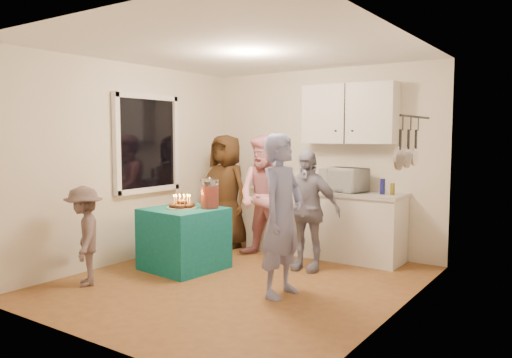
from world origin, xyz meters
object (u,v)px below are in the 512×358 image
Objects in this scene: microwave at (344,180)px; man_birthday at (282,215)px; woman_back_right at (306,210)px; child_near_left at (84,236)px; woman_back_center at (266,197)px; party_table at (184,239)px; counter at (323,224)px; woman_back_left at (226,191)px; punch_jar at (210,195)px.

microwave is 0.34× the size of man_birthday.
child_near_left is at bearing -136.06° from woman_back_right.
microwave is at bearing 32.75° from woman_back_center.
counter is at bearing 55.80° from party_table.
man_birthday is at bearing 62.87° from child_near_left.
man_birthday is (0.14, -1.82, -0.23)m from microwave.
party_table is at bearing 106.26° from child_near_left.
counter is 1.32× the size of woman_back_left.
counter is 6.47× the size of punch_jar.
microwave is 0.34× the size of woman_back_left.
party_table is at bearing -117.08° from woman_back_center.
child_near_left reaches higher than punch_jar.
man_birthday is at bearing -50.98° from woman_back_center.
woman_back_left is 0.89m from woman_back_center.
punch_jar is 0.20× the size of woman_back_left.
woman_back_center is at bearing 159.04° from woman_back_right.
party_table is 1.63m from man_birthday.
woman_back_center reaches higher than child_near_left.
party_table is at bearing -67.68° from woman_back_left.
woman_back_right is at bearing 32.74° from punch_jar.
counter is 1.53m from woman_back_left.
woman_back_right reaches higher than child_near_left.
microwave is 0.67× the size of party_table.
woman_back_left is at bearing 159.53° from woman_back_right.
punch_jar is at bearing -152.15° from woman_back_right.
woman_back_left is 1.51× the size of child_near_left.
man_birthday is 1.01× the size of woman_back_left.
microwave is 2.25m from party_table.
man_birthday is 1.13× the size of woman_back_right.
woman_back_left reaches higher than woman_back_center.
woman_back_center reaches higher than microwave.
woman_back_center is at bearing -7.31° from woman_back_left.
woman_back_center is at bearing -136.57° from microwave.
woman_back_right reaches higher than party_table.
woman_back_left is (-1.74, -0.34, -0.23)m from microwave.
party_table is 0.51× the size of woman_back_center.
counter is 1.32× the size of woman_back_center.
man_birthday reaches higher than woman_back_center.
woman_back_center is (0.86, -0.23, -0.00)m from woman_back_left.
counter is at bearing 59.73° from punch_jar.
woman_back_right is 1.35× the size of child_near_left.
counter is 3.16m from child_near_left.
party_table is (-1.10, -1.62, -0.05)m from counter.
woman_back_left is at bearing 125.08° from child_near_left.
woman_back_right reaches higher than punch_jar.
party_table is 0.64m from punch_jar.
child_near_left is at bearing -111.58° from party_table.
microwave is (0.31, 0.00, 0.64)m from counter.
woman_back_right is at bearing -16.44° from woman_back_center.
counter is 1.48× the size of woman_back_right.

